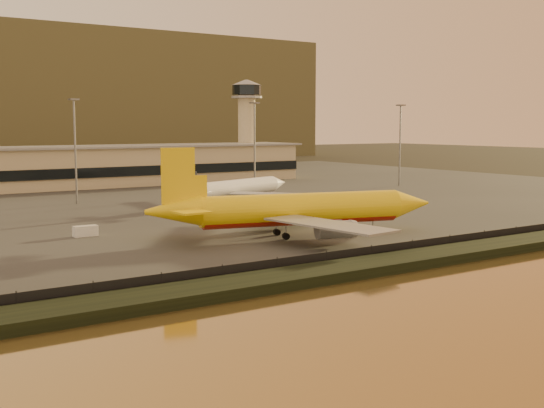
% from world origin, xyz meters
% --- Properties ---
extents(ground, '(900.00, 900.00, 0.00)m').
position_xyz_m(ground, '(0.00, 0.00, 0.00)').
color(ground, black).
rests_on(ground, ground).
extents(embankment, '(320.00, 7.00, 1.40)m').
position_xyz_m(embankment, '(0.00, -17.00, 0.70)').
color(embankment, black).
rests_on(embankment, ground).
extents(tarmac, '(320.00, 220.00, 0.20)m').
position_xyz_m(tarmac, '(0.00, 95.00, 0.10)').
color(tarmac, '#2D2D2D').
rests_on(tarmac, ground).
extents(perimeter_fence, '(300.00, 0.05, 2.20)m').
position_xyz_m(perimeter_fence, '(0.00, -13.00, 1.30)').
color(perimeter_fence, black).
rests_on(perimeter_fence, tarmac).
extents(terminal_building, '(202.00, 25.00, 12.60)m').
position_xyz_m(terminal_building, '(-14.52, 125.55, 6.25)').
color(terminal_building, tan).
rests_on(terminal_building, tarmac).
extents(control_tower, '(11.20, 11.20, 35.50)m').
position_xyz_m(control_tower, '(70.00, 131.00, 21.66)').
color(control_tower, tan).
rests_on(control_tower, tarmac).
extents(apron_light_masts, '(152.20, 12.20, 25.40)m').
position_xyz_m(apron_light_masts, '(15.00, 75.00, 15.70)').
color(apron_light_masts, slate).
rests_on(apron_light_masts, tarmac).
extents(dhl_cargo_jet, '(51.34, 49.24, 15.52)m').
position_xyz_m(dhl_cargo_jet, '(5.91, 10.44, 4.83)').
color(dhl_cargo_jet, yellow).
rests_on(dhl_cargo_jet, tarmac).
extents(white_narrowbody_jet, '(41.36, 39.22, 12.24)m').
position_xyz_m(white_narrowbody_jet, '(21.42, 58.27, 3.85)').
color(white_narrowbody_jet, white).
rests_on(white_narrowbody_jet, tarmac).
extents(gse_vehicle_yellow, '(4.55, 3.06, 1.88)m').
position_xyz_m(gse_vehicle_yellow, '(20.97, 29.54, 1.14)').
color(gse_vehicle_yellow, yellow).
rests_on(gse_vehicle_yellow, tarmac).
extents(gse_vehicle_white, '(4.10, 1.91, 1.83)m').
position_xyz_m(gse_vehicle_white, '(-24.25, 30.94, 1.11)').
color(gse_vehicle_white, white).
rests_on(gse_vehicle_white, tarmac).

